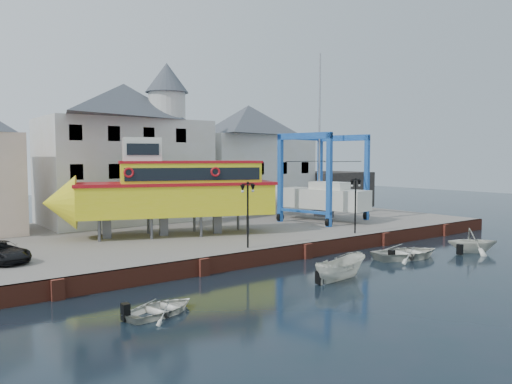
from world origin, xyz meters
TOP-DOWN VIEW (x-y plane):
  - ground at (0.00, 0.00)m, footprint 140.00×140.00m
  - hardstanding at (0.00, 11.00)m, footprint 44.00×22.00m
  - quay_wall at (-0.00, 0.10)m, footprint 44.00×0.47m
  - building_white_main at (-4.87, 18.39)m, footprint 14.00×8.30m
  - building_white_right at (9.00, 19.00)m, footprint 12.00×8.00m
  - shed_dark at (19.00, 17.00)m, footprint 8.00×7.00m
  - lamp_post_left at (-4.00, 1.20)m, footprint 1.12×0.32m
  - lamp_post_right at (6.00, 1.20)m, footprint 1.12×0.32m
  - tour_boat at (-6.04, 8.80)m, footprint 16.65×9.23m
  - travel_lift at (9.19, 8.83)m, footprint 7.94×10.21m
  - van at (-17.39, 5.74)m, footprint 2.88×4.44m
  - motorboat_a at (-2.52, -5.41)m, footprint 3.98×1.82m
  - motorboat_b at (5.35, -3.96)m, footprint 5.63×4.61m
  - motorboat_c at (10.82, -5.45)m, footprint 4.56×4.47m
  - motorboat_d at (-13.04, -4.91)m, footprint 3.91×3.20m

SIDE VIEW (x-z plane):
  - ground at x=0.00m, z-range 0.00..0.00m
  - motorboat_a at x=-2.52m, z-range -0.74..0.74m
  - motorboat_b at x=5.35m, z-range -0.51..0.51m
  - motorboat_c at x=10.82m, z-range -0.91..0.91m
  - motorboat_d at x=-13.04m, z-range -0.35..0.35m
  - hardstanding at x=0.00m, z-range 0.00..1.00m
  - quay_wall at x=0.00m, z-range 0.00..1.00m
  - van at x=-17.39m, z-range 1.00..2.14m
  - shed_dark at x=19.00m, z-range 1.00..5.00m
  - travel_lift at x=9.19m, z-range -3.99..10.97m
  - lamp_post_left at x=-4.00m, z-range 2.07..6.27m
  - lamp_post_right at x=6.00m, z-range 2.07..6.27m
  - tour_boat at x=-6.04m, z-range 0.80..7.90m
  - building_white_right at x=9.00m, z-range 1.00..12.20m
  - building_white_main at x=-4.87m, z-range 0.34..14.34m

